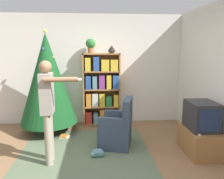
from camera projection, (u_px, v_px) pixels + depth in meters
name	position (u px, v px, depth m)	size (l,w,h in m)	color
ground_plane	(90.00, 172.00, 3.22)	(14.00, 14.00, 0.00)	#846042
wall_back	(92.00, 70.00, 5.28)	(8.00, 0.10, 2.60)	silver
area_rug	(85.00, 153.00, 3.81)	(2.25, 2.20, 0.01)	#56664C
bookshelf	(102.00, 90.00, 5.15)	(0.86, 0.31, 1.70)	#A8703D
tv_stand	(199.00, 141.00, 3.80)	(0.51, 0.79, 0.44)	#996638
television	(201.00, 116.00, 3.71)	(0.44, 0.56, 0.48)	#28282D
game_remote	(198.00, 134.00, 3.51)	(0.04, 0.12, 0.02)	white
christmas_tree	(47.00, 79.00, 4.61)	(1.21, 1.21, 2.19)	#4C3323
armchair	(117.00, 130.00, 4.04)	(0.69, 0.69, 0.92)	#334256
standing_person	(48.00, 104.00, 3.35)	(0.64, 0.47, 1.62)	#9E937F
potted_plant	(91.00, 45.00, 4.95)	(0.22, 0.22, 0.33)	#935B38
table_lamp	(112.00, 49.00, 5.00)	(0.20, 0.20, 0.18)	#473828
book_pile_near_tree	(64.00, 136.00, 4.48)	(0.22, 0.18, 0.05)	beige
book_pile_by_chair	(97.00, 153.00, 3.71)	(0.22, 0.18, 0.09)	#2D7A42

